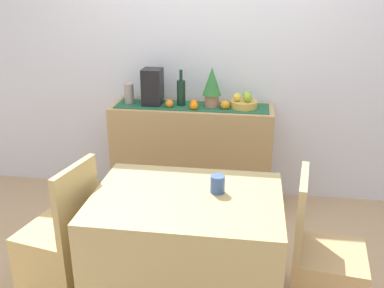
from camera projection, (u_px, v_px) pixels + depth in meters
The scene contains 20 objects.
ground_plane at pixel (190, 262), 3.10m from camera, with size 6.40×6.40×0.02m, color tan.
room_wall_rear at pixel (210, 46), 3.71m from camera, with size 6.40×0.06×2.70m, color silver.
sideboard_console at pixel (192, 155), 3.81m from camera, with size 1.37×0.42×0.89m, color tan.
table_runner at pixel (192, 106), 3.65m from camera, with size 1.29×0.32×0.01m, color #205738.
fruit_bowl at pixel (244, 104), 3.58m from camera, with size 0.22×0.22×0.06m, color gold.
apple_center at pixel (237, 97), 3.55m from camera, with size 0.07×0.07×0.07m, color gold.
apple_left at pixel (247, 95), 3.62m from camera, with size 0.07×0.07×0.07m, color #84B230.
apple_front at pixel (248, 98), 3.53m from camera, with size 0.07×0.07×0.07m, color #89B12F.
wine_bottle at pixel (181, 92), 3.62m from camera, with size 0.07×0.07×0.31m.
coffee_maker at pixel (153, 87), 3.64m from camera, with size 0.16×0.18×0.31m, color black.
ceramic_vase at pixel (129, 94), 3.69m from camera, with size 0.08×0.08×0.18m, color #A19088.
potted_plant at pixel (212, 85), 3.56m from camera, with size 0.16×0.16×0.33m.
orange_loose_near_bowl at pixel (194, 106), 3.53m from camera, with size 0.07×0.07×0.07m, color orange.
orange_loose_end at pixel (225, 105), 3.54m from camera, with size 0.08×0.08×0.08m, color orange.
orange_loose_far at pixel (194, 104), 3.60m from camera, with size 0.07×0.07×0.07m, color orange.
orange_loose_mid at pixel (169, 104), 3.60m from camera, with size 0.07×0.07×0.07m, color orange.
dining_table at pixel (187, 251), 2.58m from camera, with size 1.08×0.79×0.74m, color tan.
coffee_cup at pixel (218, 184), 2.47m from camera, with size 0.08×0.08×0.10m, color #38538F.
chair_near_window at pixel (61, 255), 2.72m from camera, with size 0.47×0.47×0.90m.
chair_by_corner at pixel (324, 278), 2.51m from camera, with size 0.45×0.45×0.90m.
Camera 1 is at (0.39, -2.57, 1.88)m, focal length 40.48 mm.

